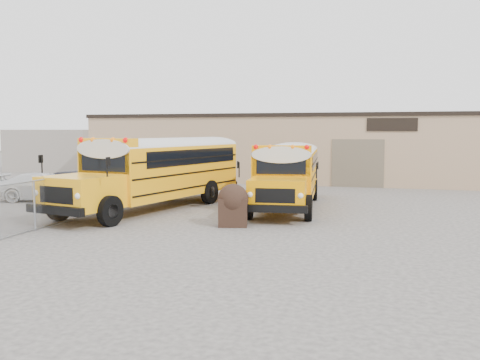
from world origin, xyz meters
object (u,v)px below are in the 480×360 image
(car_white, at_px, (46,187))
(car_dark, at_px, (79,184))
(school_bus_right, at_px, (297,162))
(school_bus_left, at_px, (231,160))
(tarp_bundle, at_px, (233,204))

(car_white, xyz_separation_m, car_dark, (0.67, 1.87, -0.01))
(car_dark, bearing_deg, school_bus_right, -64.13)
(school_bus_right, xyz_separation_m, car_dark, (-10.74, -5.94, -1.03))
(car_white, bearing_deg, school_bus_left, -71.12)
(tarp_bundle, relative_size, car_dark, 0.38)
(car_dark, bearing_deg, school_bus_left, -64.56)
(school_bus_left, height_order, car_dark, school_bus_left)
(car_white, bearing_deg, tarp_bundle, -128.07)
(school_bus_left, relative_size, car_white, 2.39)
(school_bus_left, distance_m, school_bus_right, 3.92)
(school_bus_left, relative_size, car_dark, 2.76)
(school_bus_left, relative_size, tarp_bundle, 7.32)
(tarp_bundle, height_order, car_dark, tarp_bundle)
(car_white, height_order, car_dark, car_white)
(school_bus_left, bearing_deg, tarp_bundle, -72.54)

